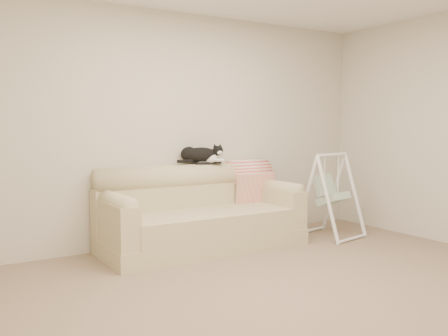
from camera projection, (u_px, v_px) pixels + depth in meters
name	position (u px, v px, depth m)	size (l,w,h in m)	color
ground_plane	(293.00, 288.00, 4.11)	(5.00, 5.00, 0.00)	#77614F
room_shell	(295.00, 102.00, 3.98)	(5.04, 4.04, 2.60)	beige
sofa	(199.00, 216.00, 5.45)	(2.20, 0.93, 0.90)	tan
remote_a	(203.00, 163.00, 5.69)	(0.19, 0.07, 0.03)	black
remote_b	(214.00, 163.00, 5.75)	(0.18, 0.10, 0.02)	black
tuxedo_cat	(201.00, 155.00, 5.70)	(0.57, 0.30, 0.22)	black
throw_blanket	(249.00, 176.00, 6.04)	(0.52, 0.38, 0.58)	#D9473C
baby_swing	(330.00, 195.00, 5.99)	(0.73, 0.76, 1.01)	white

